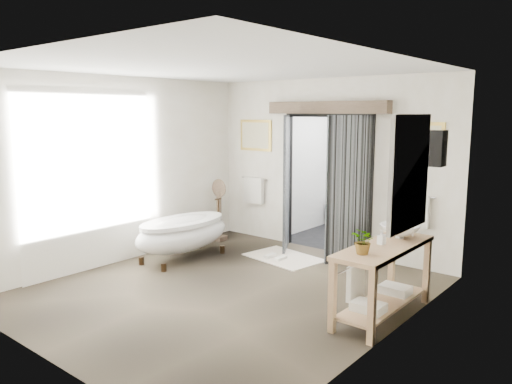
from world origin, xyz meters
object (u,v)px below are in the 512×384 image
rug (284,258)px  basin (400,231)px  clawfoot_tub (183,233)px  vanity (381,274)px

rug → basin: size_ratio=2.50×
clawfoot_tub → vanity: (3.47, -0.11, 0.08)m
clawfoot_tub → vanity: clawfoot_tub is taller
rug → vanity: bearing=-27.8°
vanity → basin: basin is taller
clawfoot_tub → basin: bearing=5.4°
basin → vanity: bearing=-81.8°
clawfoot_tub → basin: size_ratio=3.75×
clawfoot_tub → basin: basin is taller
vanity → rug: bearing=152.2°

